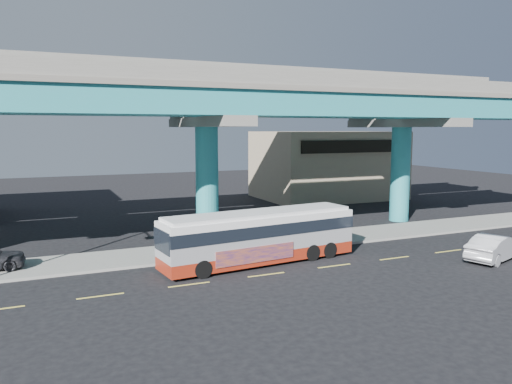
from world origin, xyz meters
name	(u,v)px	position (x,y,z in m)	size (l,w,h in m)	color
ground	(264,273)	(0.00, 0.00, 0.00)	(120.00, 120.00, 0.00)	black
sidewalk	(226,248)	(0.00, 5.50, 0.07)	(70.00, 4.00, 0.15)	gray
lane_markings	(266,275)	(0.00, -0.30, 0.01)	(58.00, 0.12, 0.01)	#D8C64C
viaduct	(206,100)	(0.00, 9.11, 9.14)	(52.00, 12.40, 11.70)	teal
building_beige	(327,165)	(18.00, 22.98, 3.51)	(14.00, 10.23, 7.00)	tan
transit_bus	(260,235)	(0.63, 1.87, 1.56)	(11.26, 3.59, 2.84)	maroon
sedan	(495,247)	(12.83, -2.88, 0.73)	(4.70, 2.85, 1.46)	silver
stop_sign	(308,219)	(4.94, 4.18, 1.75)	(0.68, 0.10, 2.26)	gray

